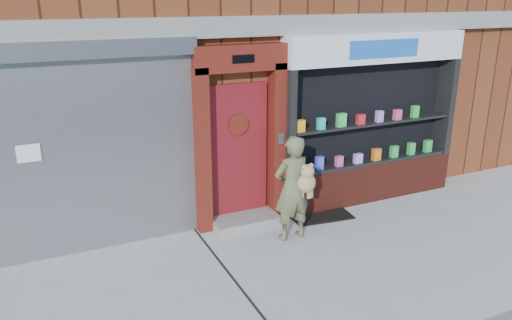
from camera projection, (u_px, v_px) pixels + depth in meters
ground at (342, 263)px, 7.02m from camera, size 80.00×80.00×0.00m
shutter_bay at (90, 137)px, 6.94m from camera, size 3.10×0.30×3.04m
red_door_bay at (240, 138)px, 7.86m from camera, size 1.52×0.58×2.90m
pharmacy_bay at (370, 127)px, 8.85m from camera, size 3.50×0.41×3.00m
woman at (294, 188)px, 7.51m from camera, size 0.68×0.43×1.65m
doormat at (319, 214)px, 8.58m from camera, size 1.10×0.83×0.03m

